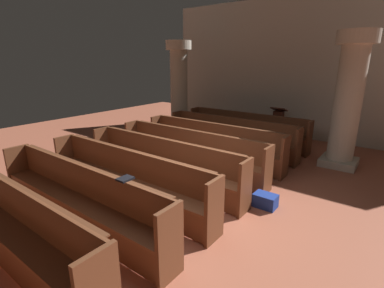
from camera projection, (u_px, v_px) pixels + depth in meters
The scene contains 15 objects.
ground_plane at pixel (195, 208), 5.04m from camera, with size 19.20×19.20×0.00m, color #AD5B42.
back_wall at pixel (307, 69), 9.06m from camera, with size 10.00×0.16×4.50m, color beige.
pew_row_0 at pixel (245, 128), 8.75m from camera, with size 3.89×0.47×0.97m.
pew_row_1 at pixel (230, 134), 8.02m from camera, with size 3.89×0.46×0.97m.
pew_row_2 at pixel (212, 142), 7.29m from camera, with size 3.89×0.46×0.97m.
pew_row_3 at pixel (190, 151), 6.56m from camera, with size 3.89×0.47×0.97m.
pew_row_4 at pixel (162, 162), 5.83m from camera, with size 3.89×0.46×0.97m.
pew_row_5 at pixel (126, 176), 5.10m from camera, with size 3.89×0.46×0.97m.
pew_row_6 at pixel (78, 196), 4.37m from camera, with size 3.89×0.47×0.97m.
pew_row_7 at pixel (10, 223), 3.64m from camera, with size 3.89×0.46×0.97m.
pillar_aisle_side at pixel (348, 99), 6.62m from camera, with size 0.88×0.88×3.18m.
pillar_far_side at pixel (179, 86), 10.02m from camera, with size 0.88×0.88×3.18m.
lectern at pixel (278, 126), 9.30m from camera, with size 0.48×0.45×1.08m.
hymn_book at pixel (125, 179), 3.83m from camera, with size 0.16×0.21×0.03m, color black.
kneeler_box_blue at pixel (265, 201), 5.05m from camera, with size 0.40×0.28×0.24m, color navy.
Camera 1 is at (2.67, -3.63, 2.52)m, focal length 26.45 mm.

